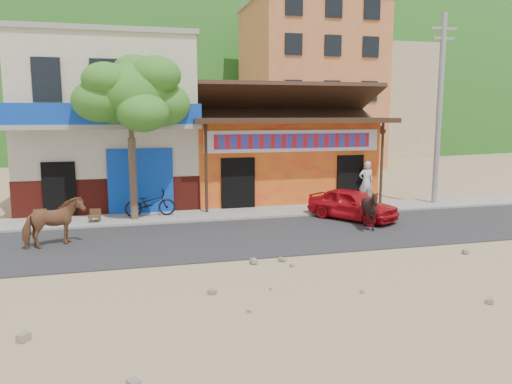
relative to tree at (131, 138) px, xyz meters
The scene contains 17 objects.
ground 8.03m from the tree, 51.58° to the right, with size 120.00×120.00×0.00m, color #9E825B.
road 6.45m from the tree, 35.66° to the right, with size 60.00×5.00×0.04m, color #28282B.
sidewalk 5.53m from the tree, ahead, with size 60.00×2.00×0.12m, color gray.
dance_club 7.93m from the tree, 32.47° to the left, with size 8.00×6.00×3.60m, color orange.
cafe_building 4.31m from the tree, 102.09° to the left, with size 7.00×6.00×7.00m, color beige.
apartment_front 22.90m from the tree, 53.23° to the left, with size 9.00×9.00×12.00m, color #CC723F.
apartment_rear 33.17m from the tree, 46.96° to the left, with size 8.00×8.00×10.00m, color tan.
hillside 64.97m from the tree, 85.90° to the left, with size 100.00×40.00×24.00m, color #194C14.
tree is the anchor object (origin of this frame).
utility_pole 12.84m from the tree, ahead, with size 0.24×0.24×8.00m, color gray.
cow_tan 4.53m from the tree, 128.14° to the right, with size 0.79×1.73×1.46m, color brown.
cow_dark 8.86m from the tree, 23.65° to the right, with size 1.12×1.26×1.39m, color black.
red_car 8.51m from the tree, 12.80° to the right, with size 1.39×3.45×1.17m, color #B90D16.
scooter 2.59m from the tree, 28.88° to the left, with size 0.66×1.90×1.00m, color black.
pedestrian 10.11m from the tree, ahead, with size 0.67×0.44×1.83m, color silver.
cafe_chair_left 4.11m from the tree, behind, with size 0.45×0.45×0.95m, color #4C2519, non-canonical shape.
cafe_chair_right 2.94m from the tree, behind, with size 0.40×0.40×0.85m, color #462917, non-canonical shape.
Camera 1 is at (-4.81, -12.87, 4.00)m, focal length 35.00 mm.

